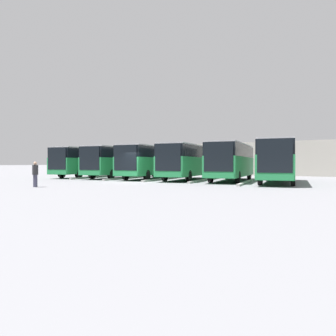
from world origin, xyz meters
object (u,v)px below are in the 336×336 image
(bus_4, at_px, (119,161))
(bus_5, at_px, (89,161))
(pedestrian, at_px, (35,173))
(bus_2, at_px, (188,161))
(bus_1, at_px, (232,160))
(bus_3, at_px, (151,161))
(bus_0, at_px, (279,160))

(bus_4, relative_size, bus_5, 1.00)
(bus_4, bearing_deg, pedestrian, 97.97)
(bus_2, bearing_deg, bus_1, 172.27)
(bus_2, distance_m, bus_3, 4.27)
(bus_2, xyz_separation_m, bus_3, (4.27, 0.00, 0.00))
(bus_3, bearing_deg, bus_5, -8.74)
(bus_4, bearing_deg, bus_2, 170.59)
(bus_5, distance_m, pedestrian, 16.18)
(bus_3, bearing_deg, bus_2, 171.07)
(pedestrian, bearing_deg, bus_2, 87.59)
(bus_5, bearing_deg, bus_4, 172.40)
(bus_1, distance_m, pedestrian, 16.34)
(bus_2, xyz_separation_m, pedestrian, (4.32, 13.78, -0.93))
(bus_2, relative_size, bus_3, 1.00)
(bus_4, distance_m, bus_5, 4.27)
(bus_5, bearing_deg, bus_1, 171.46)
(bus_1, bearing_deg, bus_2, -7.73)
(bus_1, distance_m, bus_3, 8.54)
(bus_0, bearing_deg, bus_1, -23.11)
(bus_1, bearing_deg, bus_0, 156.89)
(bus_1, xyz_separation_m, bus_5, (17.07, 0.13, 0.00))
(bus_2, bearing_deg, bus_5, -8.81)
(bus_1, distance_m, bus_5, 17.07)
(bus_0, height_order, bus_3, same)
(bus_0, distance_m, bus_3, 12.84)
(bus_2, height_order, bus_4, same)
(bus_5, bearing_deg, pedestrian, 112.71)
(bus_0, distance_m, bus_5, 21.36)
(bus_2, height_order, bus_3, same)
(bus_2, relative_size, pedestrian, 6.66)
(bus_2, xyz_separation_m, bus_4, (8.53, -0.07, 0.00))
(bus_1, relative_size, bus_4, 1.00)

